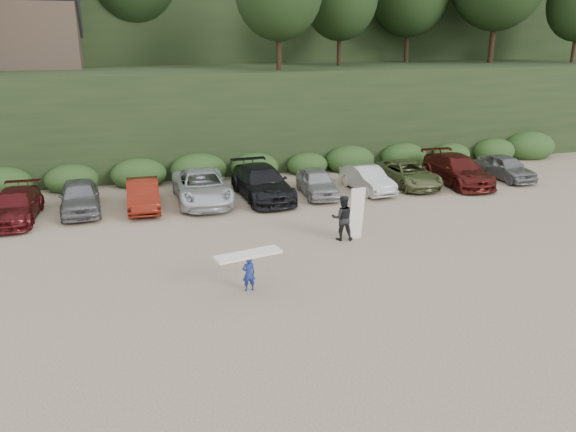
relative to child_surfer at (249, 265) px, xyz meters
name	(u,v)px	position (x,y,z in m)	size (l,w,h in m)	color
ground	(310,276)	(2.33, 0.48, -0.91)	(120.00, 120.00, 0.00)	tan
parked_cars	(214,188)	(0.61, 10.48, -0.17)	(36.58, 6.17, 1.65)	silver
child_surfer	(249,265)	(0.00, 0.00, 0.00)	(2.31, 1.05, 1.34)	navy
adult_surfer	(344,217)	(4.84, 3.62, 0.05)	(1.40, 0.93, 2.24)	black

